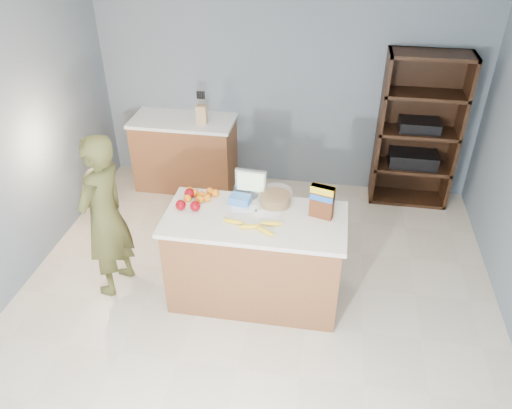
% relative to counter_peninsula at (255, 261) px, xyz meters
% --- Properties ---
extents(floor, '(4.50, 5.00, 0.02)m').
position_rel_counter_peninsula_xyz_m(floor, '(0.00, -0.30, -0.42)').
color(floor, beige).
rests_on(floor, ground).
extents(walls, '(4.52, 5.02, 2.51)m').
position_rel_counter_peninsula_xyz_m(walls, '(0.00, -0.30, 1.24)').
color(walls, slate).
rests_on(walls, ground).
extents(counter_peninsula, '(1.56, 0.76, 0.90)m').
position_rel_counter_peninsula_xyz_m(counter_peninsula, '(0.00, 0.00, 0.00)').
color(counter_peninsula, brown).
rests_on(counter_peninsula, ground).
extents(back_cabinet, '(1.24, 0.62, 0.90)m').
position_rel_counter_peninsula_xyz_m(back_cabinet, '(-1.20, 1.90, 0.04)').
color(back_cabinet, brown).
rests_on(back_cabinet, ground).
extents(shelving_unit, '(0.90, 0.40, 1.80)m').
position_rel_counter_peninsula_xyz_m(shelving_unit, '(1.55, 2.05, 0.45)').
color(shelving_unit, black).
rests_on(shelving_unit, ground).
extents(person, '(0.49, 0.64, 1.59)m').
position_rel_counter_peninsula_xyz_m(person, '(-1.35, -0.06, 0.38)').
color(person, '#444520').
rests_on(person, ground).
extents(knife_block, '(0.12, 0.10, 0.31)m').
position_rel_counter_peninsula_xyz_m(knife_block, '(-0.94, 1.82, 0.60)').
color(knife_block, tan).
rests_on(knife_block, back_cabinet).
extents(envelopes, '(0.44, 0.18, 0.00)m').
position_rel_counter_peninsula_xyz_m(envelopes, '(-0.01, 0.09, 0.49)').
color(envelopes, white).
rests_on(envelopes, counter_peninsula).
extents(bananas, '(0.51, 0.21, 0.04)m').
position_rel_counter_peninsula_xyz_m(bananas, '(0.02, -0.15, 0.51)').
color(bananas, yellow).
rests_on(bananas, counter_peninsula).
extents(apples, '(0.22, 0.29, 0.09)m').
position_rel_counter_peninsula_xyz_m(apples, '(-0.61, 0.08, 0.53)').
color(apples, maroon).
rests_on(apples, counter_peninsula).
extents(oranges, '(0.32, 0.22, 0.07)m').
position_rel_counter_peninsula_xyz_m(oranges, '(-0.53, 0.22, 0.52)').
color(oranges, orange).
rests_on(oranges, counter_peninsula).
extents(blue_carton, '(0.20, 0.15, 0.08)m').
position_rel_counter_peninsula_xyz_m(blue_carton, '(-0.17, 0.19, 0.52)').
color(blue_carton, blue).
rests_on(blue_carton, counter_peninsula).
extents(salad_bowl, '(0.30, 0.30, 0.13)m').
position_rel_counter_peninsula_xyz_m(salad_bowl, '(0.14, 0.24, 0.54)').
color(salad_bowl, '#267219').
rests_on(salad_bowl, counter_peninsula).
extents(tv, '(0.28, 0.12, 0.28)m').
position_rel_counter_peninsula_xyz_m(tv, '(-0.09, 0.31, 0.64)').
color(tv, silver).
rests_on(tv, counter_peninsula).
extents(cereal_box, '(0.21, 0.13, 0.30)m').
position_rel_counter_peninsula_xyz_m(cereal_box, '(0.55, 0.10, 0.66)').
color(cereal_box, '#592B14').
rests_on(cereal_box, counter_peninsula).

